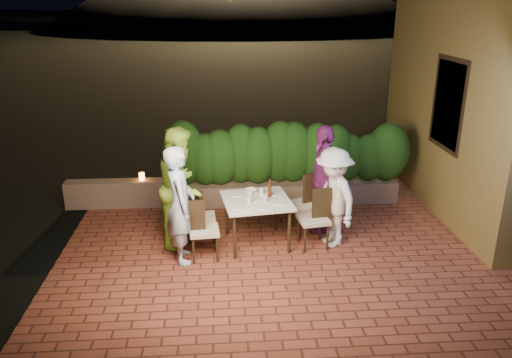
{
  "coord_description": "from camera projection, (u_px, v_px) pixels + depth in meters",
  "views": [
    {
      "loc": [
        -1.03,
        -6.51,
        3.65
      ],
      "look_at": [
        -0.5,
        0.69,
        1.05
      ],
      "focal_mm": 35.0,
      "sensor_mm": 36.0,
      "label": 1
    }
  ],
  "objects": [
    {
      "name": "ground",
      "position": [
        293.0,
        261.0,
        7.42
      ],
      "size": [
        400.0,
        400.0,
        0.0
      ],
      "primitive_type": "plane",
      "color": "black",
      "rests_on": "ground"
    },
    {
      "name": "parapet_lamp",
      "position": [
        142.0,
        177.0,
        9.2
      ],
      "size": [
        0.1,
        0.1,
        0.14
      ],
      "primitive_type": "cylinder",
      "color": "orange",
      "rests_on": "parapet"
    },
    {
      "name": "chair_left_back",
      "position": [
        203.0,
        216.0,
        7.89
      ],
      "size": [
        0.41,
        0.41,
        0.85
      ],
      "primitive_type": null,
      "rotation": [
        0.0,
        0.0,
        0.05
      ],
      "color": "black",
      "rests_on": "ground"
    },
    {
      "name": "plate_nw",
      "position": [
        240.0,
        207.0,
        7.39
      ],
      "size": [
        0.25,
        0.25,
        0.01
      ],
      "primitive_type": "cylinder",
      "color": "white",
      "rests_on": "dining_table"
    },
    {
      "name": "glass_se",
      "position": [
        261.0,
        191.0,
        7.84
      ],
      "size": [
        0.07,
        0.07,
        0.12
      ],
      "primitive_type": "cylinder",
      "color": "silver",
      "rests_on": "dining_table"
    },
    {
      "name": "plate_front",
      "position": [
        262.0,
        207.0,
        7.38
      ],
      "size": [
        0.2,
        0.2,
        0.01
      ],
      "primitive_type": "cylinder",
      "color": "white",
      "rests_on": "dining_table"
    },
    {
      "name": "glass_ne",
      "position": [
        265.0,
        198.0,
        7.57
      ],
      "size": [
        0.07,
        0.07,
        0.12
      ],
      "primitive_type": "cylinder",
      "color": "silver",
      "rests_on": "dining_table"
    },
    {
      "name": "diner_green",
      "position": [
        181.0,
        186.0,
        7.68
      ],
      "size": [
        0.87,
        1.03,
        1.88
      ],
      "primitive_type": "imported",
      "rotation": [
        0.0,
        0.0,
        1.38
      ],
      "color": "#B1E046",
      "rests_on": "ground"
    },
    {
      "name": "chair_left_front",
      "position": [
        204.0,
        229.0,
        7.35
      ],
      "size": [
        0.46,
        0.46,
        0.92
      ],
      "primitive_type": null,
      "rotation": [
        0.0,
        0.0,
        0.08
      ],
      "color": "black",
      "rests_on": "ground"
    },
    {
      "name": "terrace_floor",
      "position": [
        288.0,
        249.0,
        7.91
      ],
      "size": [
        7.0,
        6.0,
        0.15
      ],
      "primitive_type": "cube",
      "color": "brown",
      "rests_on": "ground"
    },
    {
      "name": "hedge",
      "position": [
        287.0,
        154.0,
        9.26
      ],
      "size": [
        4.0,
        0.7,
        1.1
      ],
      "primitive_type": null,
      "color": "#1B4412",
      "rests_on": "planter"
    },
    {
      "name": "glass_nw",
      "position": [
        249.0,
        200.0,
        7.49
      ],
      "size": [
        0.07,
        0.07,
        0.12
      ],
      "primitive_type": "cylinder",
      "color": "silver",
      "rests_on": "dining_table"
    },
    {
      "name": "diner_blue",
      "position": [
        180.0,
        205.0,
        7.15
      ],
      "size": [
        0.53,
        0.71,
        1.75
      ],
      "primitive_type": "imported",
      "rotation": [
        0.0,
        0.0,
        1.76
      ],
      "color": "#C0DBF8",
      "rests_on": "ground"
    },
    {
      "name": "plate_sw",
      "position": [
        236.0,
        195.0,
        7.85
      ],
      "size": [
        0.21,
        0.21,
        0.01
      ],
      "primitive_type": "cylinder",
      "color": "white",
      "rests_on": "dining_table"
    },
    {
      "name": "hill",
      "position": [
        241.0,
        62.0,
        65.2
      ],
      "size": [
        52.0,
        40.0,
        22.0
      ],
      "primitive_type": "ellipsoid",
      "color": "black",
      "rests_on": "ground"
    },
    {
      "name": "diner_purple",
      "position": [
        323.0,
        179.0,
        8.12
      ],
      "size": [
        0.47,
        1.07,
        1.8
      ],
      "primitive_type": "imported",
      "rotation": [
        0.0,
        0.0,
        -1.61
      ],
      "color": "#792871",
      "rests_on": "ground"
    },
    {
      "name": "chair_right_front",
      "position": [
        313.0,
        218.0,
        7.68
      ],
      "size": [
        0.5,
        0.5,
        0.95
      ],
      "primitive_type": null,
      "rotation": [
        0.0,
        0.0,
        3.28
      ],
      "color": "black",
      "rests_on": "ground"
    },
    {
      "name": "diner_white",
      "position": [
        333.0,
        198.0,
        7.65
      ],
      "size": [
        0.9,
        1.16,
        1.58
      ],
      "primitive_type": "imported",
      "rotation": [
        0.0,
        0.0,
        -1.22
      ],
      "color": "white",
      "rests_on": "ground"
    },
    {
      "name": "building_wall",
      "position": [
        484.0,
        70.0,
        8.69
      ],
      "size": [
        1.6,
        5.0,
        5.0
      ],
      "primitive_type": "cube",
      "color": "olive",
      "rests_on": "ground"
    },
    {
      "name": "glass_sw",
      "position": [
        250.0,
        194.0,
        7.77
      ],
      "size": [
        0.06,
        0.06,
        0.1
      ],
      "primitive_type": "cylinder",
      "color": "silver",
      "rests_on": "dining_table"
    },
    {
      "name": "chair_right_back",
      "position": [
        304.0,
        203.0,
        8.19
      ],
      "size": [
        0.61,
        0.61,
        0.99
      ],
      "primitive_type": null,
      "rotation": [
        0.0,
        0.0,
        3.58
      ],
      "color": "black",
      "rests_on": "ground"
    },
    {
      "name": "planter",
      "position": [
        286.0,
        191.0,
        9.52
      ],
      "size": [
        4.2,
        0.55,
        0.4
      ],
      "primitive_type": "cube",
      "color": "brown",
      "rests_on": "ground"
    },
    {
      "name": "parapet",
      "position": [
        126.0,
        193.0,
        9.29
      ],
      "size": [
        2.2,
        0.3,
        0.5
      ],
      "primitive_type": "cube",
      "color": "brown",
      "rests_on": "ground"
    },
    {
      "name": "dining_table",
      "position": [
        256.0,
        222.0,
        7.8
      ],
      "size": [
        1.13,
        1.13,
        0.75
      ],
      "primitive_type": null,
      "rotation": [
        0.0,
        0.0,
        0.13
      ],
      "color": "white",
      "rests_on": "ground"
    },
    {
      "name": "plate_ne",
      "position": [
        279.0,
        202.0,
        7.55
      ],
      "size": [
        0.22,
        0.22,
        0.01
      ],
      "primitive_type": "cylinder",
      "color": "white",
      "rests_on": "dining_table"
    },
    {
      "name": "window_frame",
      "position": [
        449.0,
        104.0,
        8.34
      ],
      "size": [
        0.06,
        1.15,
        1.55
      ],
      "primitive_type": "cube",
      "color": "black",
      "rests_on": "building_wall"
    },
    {
      "name": "beer_bottle",
      "position": [
        270.0,
        188.0,
        7.72
      ],
      "size": [
        0.06,
        0.06,
        0.3
      ],
      "primitive_type": null,
      "color": "#471F0B",
      "rests_on": "dining_table"
    },
    {
      "name": "plate_centre",
      "position": [
        254.0,
        199.0,
        7.68
      ],
      "size": [
        0.22,
        0.22,
        0.01
      ],
      "primitive_type": "cylinder",
      "color": "white",
      "rests_on": "dining_table"
    },
    {
      "name": "bowl",
      "position": [
        251.0,
        191.0,
        7.97
      ],
      "size": [
        0.25,
        0.25,
        0.05
      ],
      "primitive_type": "imported",
      "rotation": [
        0.0,
        0.0,
        0.36
      ],
      "color": "white",
      "rests_on": "dining_table"
    },
    {
      "name": "window_pane",
      "position": [
        450.0,
        104.0,
        8.34
      ],
      "size": [
        0.08,
        1.0,
        1.4
      ],
      "primitive_type": "cube",
      "color": "black",
      "rests_on": "building_wall"
    },
    {
      "name": "plate_se",
      "position": [
        269.0,
        193.0,
        7.89
      ],
      "size": [
        0.24,
        0.24,
        0.01
      ],
      "primitive_type": "cylinder",
      "color": "white",
      "rests_on": "dining_table"
    }
  ]
}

